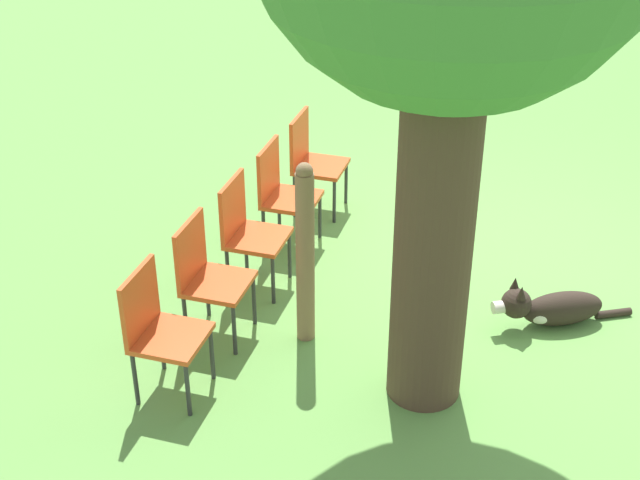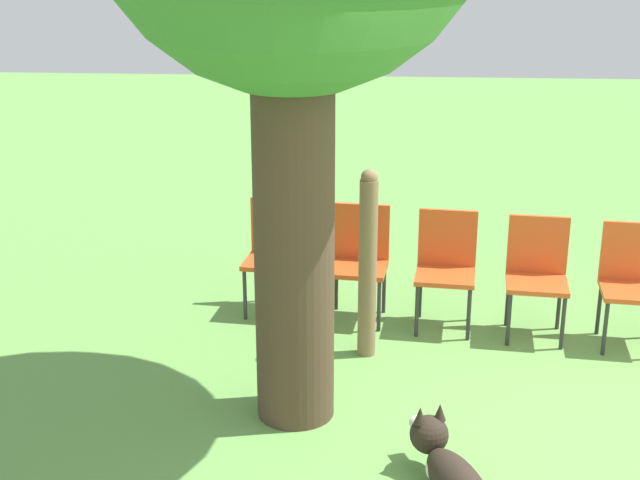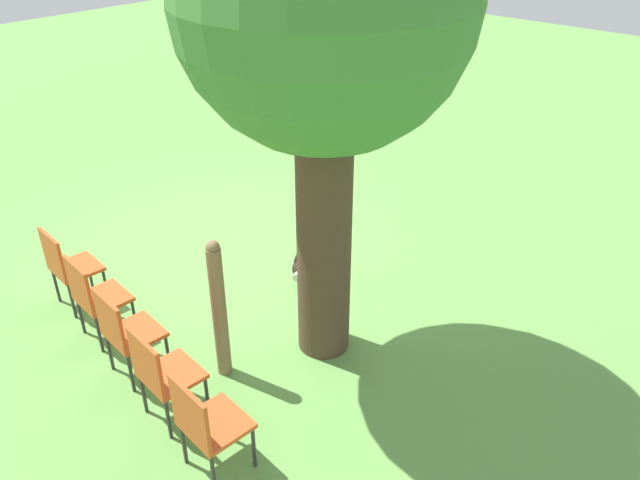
{
  "view_description": "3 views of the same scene",
  "coord_description": "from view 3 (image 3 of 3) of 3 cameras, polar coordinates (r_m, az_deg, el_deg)",
  "views": [
    {
      "loc": [
        0.17,
        6.16,
        3.77
      ],
      "look_at": [
        1.22,
        0.91,
        0.65
      ],
      "focal_mm": 50.0,
      "sensor_mm": 36.0,
      "label": 1
    },
    {
      "loc": [
        -4.5,
        1.05,
        2.8
      ],
      "look_at": [
        0.46,
        1.43,
        1.12
      ],
      "focal_mm": 50.0,
      "sensor_mm": 36.0,
      "label": 2
    },
    {
      "loc": [
        3.89,
        4.58,
        3.85
      ],
      "look_at": [
        0.4,
        1.53,
        1.11
      ],
      "focal_mm": 35.0,
      "sensor_mm": 36.0,
      "label": 3
    }
  ],
  "objects": [
    {
      "name": "red_chair_1",
      "position": [
        6.12,
        -19.99,
        -4.7
      ],
      "size": [
        0.46,
        0.48,
        0.88
      ],
      "rotation": [
        0.0,
        0.0,
        3.04
      ],
      "color": "#D14C1E",
      "rests_on": "ground_plane"
    },
    {
      "name": "fence_post",
      "position": [
        5.34,
        -9.22,
        -6.27
      ],
      "size": [
        0.13,
        0.13,
        1.36
      ],
      "color": "#846647",
      "rests_on": "ground_plane"
    },
    {
      "name": "red_chair_2",
      "position": [
        5.6,
        -17.43,
        -7.84
      ],
      "size": [
        0.46,
        0.48,
        0.88
      ],
      "rotation": [
        0.0,
        0.0,
        3.04
      ],
      "color": "#D14C1E",
      "rests_on": "ground_plane"
    },
    {
      "name": "oak_tree",
      "position": [
        4.67,
        0.45,
        20.05
      ],
      "size": [
        2.21,
        2.21,
        4.2
      ],
      "color": "#4C3828",
      "rests_on": "ground_plane"
    },
    {
      "name": "dog",
      "position": [
        6.89,
        -0.87,
        -1.98
      ],
      "size": [
        1.03,
        0.52,
        0.4
      ],
      "rotation": [
        0.0,
        0.0,
        0.39
      ],
      "color": "#2D231C",
      "rests_on": "ground_plane"
    },
    {
      "name": "ground_plane",
      "position": [
        7.14,
        -7.14,
        -2.38
      ],
      "size": [
        30.0,
        30.0,
        0.0
      ],
      "primitive_type": "plane",
      "color": "#609947"
    },
    {
      "name": "red_chair_3",
      "position": [
        5.11,
        -14.31,
        -11.59
      ],
      "size": [
        0.46,
        0.48,
        0.88
      ],
      "rotation": [
        0.0,
        0.0,
        3.04
      ],
      "color": "#D14C1E",
      "rests_on": "ground_plane"
    },
    {
      "name": "red_chair_0",
      "position": [
        6.67,
        -22.12,
        -2.06
      ],
      "size": [
        0.46,
        0.48,
        0.88
      ],
      "rotation": [
        0.0,
        0.0,
        3.04
      ],
      "color": "#D14C1E",
      "rests_on": "ground_plane"
    },
    {
      "name": "red_chair_4",
      "position": [
        4.66,
        -10.44,
        -16.04
      ],
      "size": [
        0.46,
        0.48,
        0.88
      ],
      "rotation": [
        0.0,
        0.0,
        3.04
      ],
      "color": "#D14C1E",
      "rests_on": "ground_plane"
    }
  ]
}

